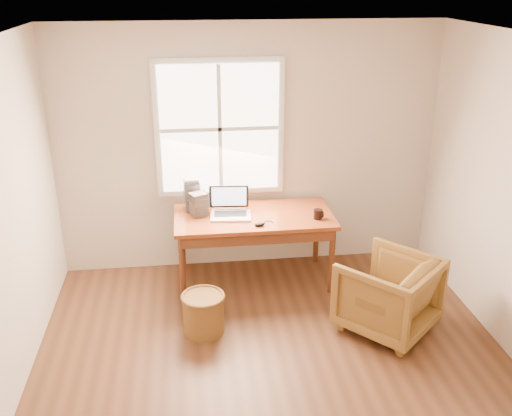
{
  "coord_description": "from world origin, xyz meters",
  "views": [
    {
      "loc": [
        -0.64,
        -3.46,
        3.02
      ],
      "look_at": [
        0.0,
        1.65,
        0.89
      ],
      "focal_mm": 40.0,
      "sensor_mm": 36.0,
      "label": 1
    }
  ],
  "objects_px": {
    "armchair": "(388,294)",
    "cd_stack_a": "(193,196)",
    "desk": "(254,217)",
    "laptop": "(230,203)",
    "wicker_stool": "(204,314)",
    "coffee_mug": "(318,214)"
  },
  "relations": [
    {
      "from": "armchair",
      "to": "cd_stack_a",
      "type": "height_order",
      "value": "cd_stack_a"
    },
    {
      "from": "desk",
      "to": "laptop",
      "type": "bearing_deg",
      "value": -175.15
    },
    {
      "from": "desk",
      "to": "cd_stack_a",
      "type": "distance_m",
      "value": 0.67
    },
    {
      "from": "wicker_stool",
      "to": "armchair",
      "type": "bearing_deg",
      "value": -4.87
    },
    {
      "from": "armchair",
      "to": "wicker_stool",
      "type": "distance_m",
      "value": 1.67
    },
    {
      "from": "wicker_stool",
      "to": "cd_stack_a",
      "type": "height_order",
      "value": "cd_stack_a"
    },
    {
      "from": "wicker_stool",
      "to": "cd_stack_a",
      "type": "bearing_deg",
      "value": 92.26
    },
    {
      "from": "armchair",
      "to": "desk",
      "type": "bearing_deg",
      "value": -85.19
    },
    {
      "from": "wicker_stool",
      "to": "coffee_mug",
      "type": "height_order",
      "value": "coffee_mug"
    },
    {
      "from": "laptop",
      "to": "cd_stack_a",
      "type": "height_order",
      "value": "laptop"
    },
    {
      "from": "desk",
      "to": "armchair",
      "type": "height_order",
      "value": "desk"
    },
    {
      "from": "desk",
      "to": "coffee_mug",
      "type": "distance_m",
      "value": 0.65
    },
    {
      "from": "laptop",
      "to": "armchair",
      "type": "bearing_deg",
      "value": -32.11
    },
    {
      "from": "laptop",
      "to": "wicker_stool",
      "type": "bearing_deg",
      "value": -106.12
    },
    {
      "from": "laptop",
      "to": "coffee_mug",
      "type": "relative_size",
      "value": 4.39
    },
    {
      "from": "wicker_stool",
      "to": "cd_stack_a",
      "type": "distance_m",
      "value": 1.31
    },
    {
      "from": "laptop",
      "to": "coffee_mug",
      "type": "height_order",
      "value": "laptop"
    },
    {
      "from": "coffee_mug",
      "to": "desk",
      "type": "bearing_deg",
      "value": 173.62
    },
    {
      "from": "armchair",
      "to": "laptop",
      "type": "xyz_separation_m",
      "value": [
        -1.33,
        0.99,
        0.55
      ]
    },
    {
      "from": "armchair",
      "to": "cd_stack_a",
      "type": "xyz_separation_m",
      "value": [
        -1.69,
        1.24,
        0.55
      ]
    },
    {
      "from": "desk",
      "to": "coffee_mug",
      "type": "height_order",
      "value": "coffee_mug"
    },
    {
      "from": "armchair",
      "to": "laptop",
      "type": "distance_m",
      "value": 1.75
    }
  ]
}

